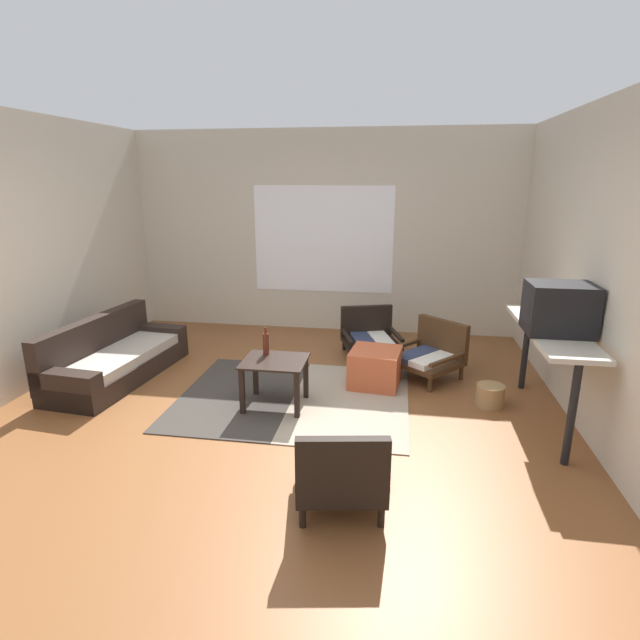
{
  "coord_description": "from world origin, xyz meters",
  "views": [
    {
      "loc": [
        1.03,
        -3.74,
        2.07
      ],
      "look_at": [
        0.29,
        0.88,
        0.73
      ],
      "focal_mm": 27.99,
      "sensor_mm": 36.0,
      "label": 1
    }
  ],
  "objects_px": {
    "ottoman_orange": "(375,368)",
    "glass_bottle": "(266,343)",
    "console_shelf": "(550,339)",
    "wicker_basket": "(490,395)",
    "crt_television": "(559,308)",
    "armchair_striped_foreground": "(341,473)",
    "couch": "(114,359)",
    "armchair_corner": "(431,352)",
    "clay_vase": "(542,304)",
    "armchair_by_window": "(370,335)",
    "coffee_table": "(275,370)"
  },
  "relations": [
    {
      "from": "ottoman_orange",
      "to": "glass_bottle",
      "type": "relative_size",
      "value": 1.86
    },
    {
      "from": "console_shelf",
      "to": "wicker_basket",
      "type": "height_order",
      "value": "console_shelf"
    },
    {
      "from": "console_shelf",
      "to": "crt_television",
      "type": "height_order",
      "value": "crt_television"
    },
    {
      "from": "armchair_striped_foreground",
      "to": "console_shelf",
      "type": "distance_m",
      "value": 2.25
    },
    {
      "from": "couch",
      "to": "armchair_striped_foreground",
      "type": "xyz_separation_m",
      "value": [
        2.65,
        -1.82,
        0.05
      ]
    },
    {
      "from": "couch",
      "to": "armchair_corner",
      "type": "height_order",
      "value": "couch"
    },
    {
      "from": "crt_television",
      "to": "wicker_basket",
      "type": "xyz_separation_m",
      "value": [
        -0.39,
        0.37,
        -0.96
      ]
    },
    {
      "from": "crt_television",
      "to": "clay_vase",
      "type": "distance_m",
      "value": 0.5
    },
    {
      "from": "console_shelf",
      "to": "glass_bottle",
      "type": "height_order",
      "value": "console_shelf"
    },
    {
      "from": "glass_bottle",
      "to": "armchair_by_window",
      "type": "bearing_deg",
      "value": 58.44
    },
    {
      "from": "couch",
      "to": "armchair_by_window",
      "type": "distance_m",
      "value": 2.9
    },
    {
      "from": "couch",
      "to": "clay_vase",
      "type": "relative_size",
      "value": 5.66
    },
    {
      "from": "couch",
      "to": "crt_television",
      "type": "height_order",
      "value": "crt_television"
    },
    {
      "from": "ottoman_orange",
      "to": "console_shelf",
      "type": "bearing_deg",
      "value": -20.07
    },
    {
      "from": "ottoman_orange",
      "to": "clay_vase",
      "type": "distance_m",
      "value": 1.69
    },
    {
      "from": "armchair_by_window",
      "to": "armchair_corner",
      "type": "height_order",
      "value": "armchair_corner"
    },
    {
      "from": "coffee_table",
      "to": "crt_television",
      "type": "xyz_separation_m",
      "value": [
        2.38,
        -0.04,
        0.7
      ]
    },
    {
      "from": "coffee_table",
      "to": "armchair_striped_foreground",
      "type": "xyz_separation_m",
      "value": [
        0.78,
        -1.41,
        -0.1
      ]
    },
    {
      "from": "armchair_corner",
      "to": "console_shelf",
      "type": "bearing_deg",
      "value": -44.73
    },
    {
      "from": "crt_television",
      "to": "coffee_table",
      "type": "bearing_deg",
      "value": 179.0
    },
    {
      "from": "glass_bottle",
      "to": "armchair_corner",
      "type": "bearing_deg",
      "value": 28.14
    },
    {
      "from": "armchair_by_window",
      "to": "armchair_corner",
      "type": "distance_m",
      "value": 0.92
    },
    {
      "from": "armchair_striped_foreground",
      "to": "console_shelf",
      "type": "bearing_deg",
      "value": 43.02
    },
    {
      "from": "armchair_striped_foreground",
      "to": "wicker_basket",
      "type": "relative_size",
      "value": 2.73
    },
    {
      "from": "coffee_table",
      "to": "couch",
      "type": "bearing_deg",
      "value": 167.67
    },
    {
      "from": "crt_television",
      "to": "armchair_striped_foreground",
      "type": "bearing_deg",
      "value": -139.53
    },
    {
      "from": "coffee_table",
      "to": "armchair_corner",
      "type": "relative_size",
      "value": 0.66
    },
    {
      "from": "couch",
      "to": "crt_television",
      "type": "distance_m",
      "value": 4.36
    },
    {
      "from": "coffee_table",
      "to": "ottoman_orange",
      "type": "distance_m",
      "value": 1.11
    },
    {
      "from": "armchair_by_window",
      "to": "wicker_basket",
      "type": "bearing_deg",
      "value": -46.5
    },
    {
      "from": "armchair_striped_foreground",
      "to": "glass_bottle",
      "type": "bearing_deg",
      "value": 120.11
    },
    {
      "from": "armchair_striped_foreground",
      "to": "armchair_corner",
      "type": "relative_size",
      "value": 0.8
    },
    {
      "from": "armchair_by_window",
      "to": "glass_bottle",
      "type": "xyz_separation_m",
      "value": [
        -0.9,
        -1.46,
        0.33
      ]
    },
    {
      "from": "coffee_table",
      "to": "console_shelf",
      "type": "height_order",
      "value": "console_shelf"
    },
    {
      "from": "console_shelf",
      "to": "crt_television",
      "type": "bearing_deg",
      "value": -91.38
    },
    {
      "from": "armchair_by_window",
      "to": "wicker_basket",
      "type": "relative_size",
      "value": 3.05
    },
    {
      "from": "coffee_table",
      "to": "clay_vase",
      "type": "xyz_separation_m",
      "value": [
        2.39,
        0.45,
        0.61
      ]
    },
    {
      "from": "armchair_striped_foreground",
      "to": "crt_television",
      "type": "xyz_separation_m",
      "value": [
        1.6,
        1.37,
        0.8
      ]
    },
    {
      "from": "ottoman_orange",
      "to": "glass_bottle",
      "type": "bearing_deg",
      "value": -154.21
    },
    {
      "from": "console_shelf",
      "to": "wicker_basket",
      "type": "xyz_separation_m",
      "value": [
        -0.39,
        0.23,
        -0.66
      ]
    },
    {
      "from": "ottoman_orange",
      "to": "console_shelf",
      "type": "relative_size",
      "value": 0.32
    },
    {
      "from": "crt_television",
      "to": "clay_vase",
      "type": "height_order",
      "value": "crt_television"
    },
    {
      "from": "armchair_by_window",
      "to": "ottoman_orange",
      "type": "xyz_separation_m",
      "value": [
        0.12,
        -0.97,
        -0.05
      ]
    },
    {
      "from": "ottoman_orange",
      "to": "console_shelf",
      "type": "xyz_separation_m",
      "value": [
        1.49,
        -0.54,
        0.57
      ]
    },
    {
      "from": "armchair_corner",
      "to": "ottoman_orange",
      "type": "height_order",
      "value": "armchair_corner"
    },
    {
      "from": "couch",
      "to": "console_shelf",
      "type": "distance_m",
      "value": 4.3
    },
    {
      "from": "armchair_corner",
      "to": "crt_television",
      "type": "distance_m",
      "value": 1.59
    },
    {
      "from": "wicker_basket",
      "to": "couch",
      "type": "bearing_deg",
      "value": 178.76
    },
    {
      "from": "armchair_corner",
      "to": "wicker_basket",
      "type": "relative_size",
      "value": 3.4
    },
    {
      "from": "crt_television",
      "to": "glass_bottle",
      "type": "distance_m",
      "value": 2.56
    }
  ]
}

